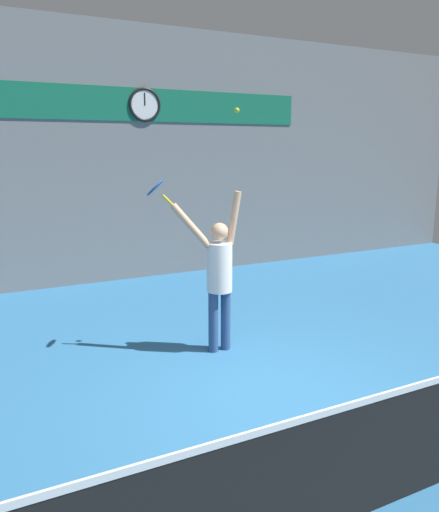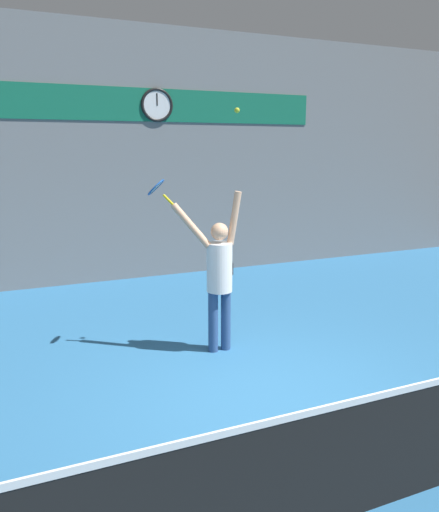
% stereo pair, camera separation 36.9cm
% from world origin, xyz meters
% --- Properties ---
extents(ground_plane, '(18.00, 18.00, 0.00)m').
position_xyz_m(ground_plane, '(0.00, 0.00, 0.00)').
color(ground_plane, teal).
extents(back_wall, '(18.00, 0.10, 5.00)m').
position_xyz_m(back_wall, '(0.00, 5.98, 2.50)').
color(back_wall, slate).
rests_on(back_wall, ground_plane).
extents(sponsor_banner, '(7.97, 0.02, 0.63)m').
position_xyz_m(sponsor_banner, '(0.00, 5.92, 3.49)').
color(sponsor_banner, '#146B4C').
extents(scoreboard_clock, '(0.66, 0.06, 0.66)m').
position_xyz_m(scoreboard_clock, '(0.51, 5.90, 3.49)').
color(scoreboard_clock, white).
extents(court_net, '(8.54, 0.07, 1.06)m').
position_xyz_m(court_net, '(0.00, -1.48, 0.50)').
color(court_net, '#333333').
rests_on(court_net, ground_plane).
extents(tennis_player, '(0.86, 0.52, 2.12)m').
position_xyz_m(tennis_player, '(0.06, 1.76, 1.07)').
color(tennis_player, '#2D4C7F').
rests_on(tennis_player, ground_plane).
extents(tennis_racket, '(0.38, 0.35, 0.34)m').
position_xyz_m(tennis_racket, '(-0.63, 2.14, 2.15)').
color(tennis_racket, yellow).
extents(tennis_ball, '(0.07, 0.07, 0.07)m').
position_xyz_m(tennis_ball, '(0.28, 1.70, 3.10)').
color(tennis_ball, '#CCDB2D').
extents(water_bottle, '(0.07, 0.07, 0.29)m').
position_xyz_m(water_bottle, '(1.92, 5.39, 0.13)').
color(water_bottle, '#262628').
rests_on(water_bottle, ground_plane).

